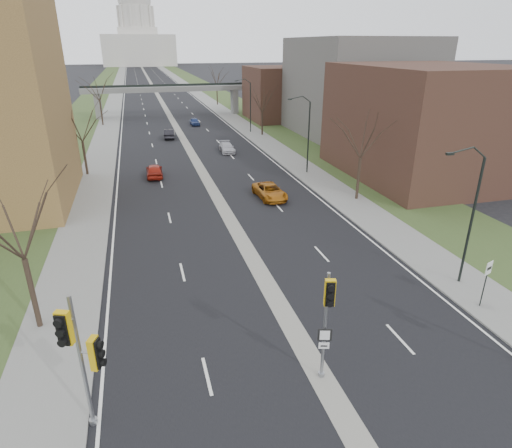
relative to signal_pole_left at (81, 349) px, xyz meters
name	(u,v)px	position (x,y,z in m)	size (l,w,h in m)	color
ground	(326,386)	(9.68, -0.32, -3.90)	(700.00, 700.00, 0.00)	black
road_surface	(153,87)	(9.68, 149.68, -3.89)	(20.00, 600.00, 0.01)	black
median_strip	(153,87)	(9.68, 149.68, -3.90)	(1.20, 600.00, 0.02)	gray
sidewalk_right	(187,86)	(21.68, 149.68, -3.84)	(4.00, 600.00, 0.12)	gray
sidewalk_left	(118,87)	(-2.32, 149.68, -3.84)	(4.00, 600.00, 0.12)	gray
grass_verge_right	(203,85)	(27.68, 149.68, -3.85)	(8.00, 600.00, 0.10)	#33441F
grass_verge_left	(100,88)	(-8.32, 149.68, -3.85)	(8.00, 600.00, 0.10)	#33441F
commercial_block_near	(425,122)	(33.68, 27.68, 2.10)	(16.00, 20.00, 12.00)	#43291F
commercial_block_mid	(357,88)	(37.68, 51.68, 3.60)	(18.00, 22.00, 15.00)	#5D5A55
commercial_block_far	(285,93)	(31.68, 69.68, 1.10)	(14.00, 14.00, 10.00)	#43291F
pedestrian_bridge	(168,92)	(9.68, 79.68, 0.95)	(34.00, 3.00, 6.45)	slate
capitol	(138,37)	(9.68, 319.68, 14.70)	(48.00, 42.00, 55.75)	silver
streetlight_near	(469,178)	(20.67, 5.68, 3.05)	(2.61, 0.20, 8.70)	black
streetlight_mid	(303,113)	(20.67, 31.68, 3.05)	(2.61, 0.20, 8.70)	black
streetlight_far	(246,90)	(20.67, 57.68, 3.05)	(2.61, 0.20, 8.70)	black
tree_left_a	(13,212)	(-3.32, 7.68, 2.74)	(7.20, 7.20, 9.40)	#382B21
tree_left_b	(79,120)	(-3.32, 37.68, 2.33)	(6.75, 6.75, 8.81)	#382B21
tree_left_c	(98,86)	(-3.32, 71.68, 3.14)	(7.65, 7.65, 9.99)	#382B21
tree_right_a	(363,131)	(22.68, 21.68, 2.74)	(7.20, 7.20, 9.40)	#382B21
tree_right_b	(262,99)	(22.68, 54.68, 1.92)	(6.30, 6.30, 8.22)	#382B21
tree_right_c	(216,75)	(22.68, 94.68, 3.14)	(7.65, 7.65, 9.99)	#382B21
signal_pole_left	(81,349)	(0.00, 0.00, 0.00)	(1.36, 0.99, 5.96)	gray
signal_pole_median	(327,311)	(9.63, 0.02, -0.15)	(0.71, 0.90, 5.39)	gray
speed_limit_sign	(487,276)	(20.72, 3.00, -1.82)	(0.59, 0.25, 2.85)	black
car_left_near	(154,170)	(4.15, 34.81, -3.14)	(1.78, 4.43, 1.51)	maroon
car_left_far	(170,134)	(7.68, 56.36, -3.16)	(1.56, 4.46, 1.47)	black
car_right_near	(270,191)	(14.66, 24.36, -3.20)	(2.33, 5.06, 1.41)	#A55C11
car_right_mid	(227,148)	(14.59, 44.52, -3.25)	(1.82, 4.47, 1.30)	#A7A6AE
car_right_far	(195,122)	(13.24, 67.33, -3.24)	(1.54, 3.84, 1.31)	navy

